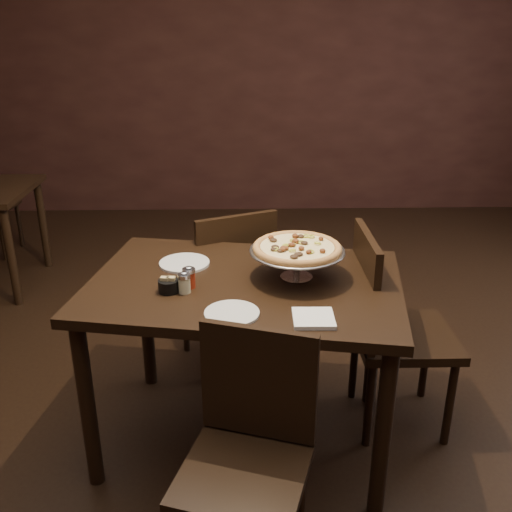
{
  "coord_description": "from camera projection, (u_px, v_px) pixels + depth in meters",
  "views": [
    {
      "loc": [
        -0.08,
        -2.28,
        1.84
      ],
      "look_at": [
        -0.03,
        -0.04,
        0.91
      ],
      "focal_mm": 40.0,
      "sensor_mm": 36.0,
      "label": 1
    }
  ],
  "objects": [
    {
      "name": "chair_side",
      "position": [
        389.0,
        324.0,
        2.65
      ],
      "size": [
        0.46,
        0.46,
        0.98
      ],
      "rotation": [
        0.0,
        0.0,
        1.57
      ],
      "color": "black",
      "rests_on": "ground"
    },
    {
      "name": "napkin_stack",
      "position": [
        313.0,
        318.0,
        2.1
      ],
      "size": [
        0.15,
        0.15,
        0.02
      ],
      "primitive_type": "cube",
      "rotation": [
        0.0,
        0.0,
        -0.02
      ],
      "color": "white",
      "rests_on": "dining_table"
    },
    {
      "name": "packet_caddy",
      "position": [
        168.0,
        285.0,
        2.31
      ],
      "size": [
        0.08,
        0.08,
        0.07
      ],
      "rotation": [
        0.0,
        0.0,
        -0.17
      ],
      "color": "black",
      "rests_on": "dining_table"
    },
    {
      "name": "chair_far",
      "position": [
        229.0,
        284.0,
        3.11
      ],
      "size": [
        0.58,
        0.58,
        0.94
      ],
      "rotation": [
        0.0,
        0.0,
        3.55
      ],
      "color": "black",
      "rests_on": "ground"
    },
    {
      "name": "serving_spatula",
      "position": [
        289.0,
        253.0,
        2.36
      ],
      "size": [
        0.14,
        0.14,
        0.02
      ],
      "rotation": [
        0.0,
        0.0,
        -0.75
      ],
      "color": "silver",
      "rests_on": "pizza_stand"
    },
    {
      "name": "room",
      "position": [
        277.0,
        139.0,
        2.3
      ],
      "size": [
        6.04,
        7.04,
        2.84
      ],
      "color": "black",
      "rests_on": "ground"
    },
    {
      "name": "plate_near",
      "position": [
        232.0,
        313.0,
        2.14
      ],
      "size": [
        0.21,
        0.21,
        0.01
      ],
      "primitive_type": "cylinder",
      "color": "silver",
      "rests_on": "dining_table"
    },
    {
      "name": "plate_left",
      "position": [
        184.0,
        263.0,
        2.58
      ],
      "size": [
        0.23,
        0.23,
        0.01
      ],
      "primitive_type": "cylinder",
      "color": "silver",
      "rests_on": "dining_table"
    },
    {
      "name": "parmesan_shaker",
      "position": [
        184.0,
        283.0,
        2.3
      ],
      "size": [
        0.05,
        0.05,
        0.09
      ],
      "color": "beige",
      "rests_on": "dining_table"
    },
    {
      "name": "chair_near",
      "position": [
        249.0,
        447.0,
        1.96
      ],
      "size": [
        0.52,
        0.52,
        0.89
      ],
      "rotation": [
        0.0,
        0.0,
        -0.31
      ],
      "color": "black",
      "rests_on": "ground"
    },
    {
      "name": "pepper_flake_shaker",
      "position": [
        189.0,
        277.0,
        2.34
      ],
      "size": [
        0.05,
        0.05,
        0.09
      ],
      "color": "maroon",
      "rests_on": "dining_table"
    },
    {
      "name": "dining_table",
      "position": [
        245.0,
        304.0,
        2.46
      ],
      "size": [
        1.45,
        1.09,
        0.82
      ],
      "rotation": [
        0.0,
        0.0,
        -0.17
      ],
      "color": "black",
      "rests_on": "ground"
    },
    {
      "name": "pizza_stand",
      "position": [
        297.0,
        248.0,
        2.4
      ],
      "size": [
        0.41,
        0.41,
        0.17
      ],
      "color": "silver",
      "rests_on": "dining_table"
    }
  ]
}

